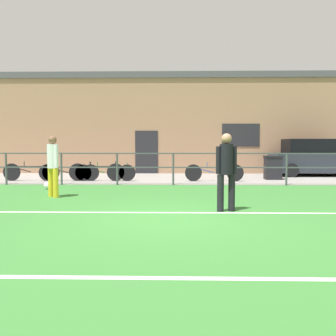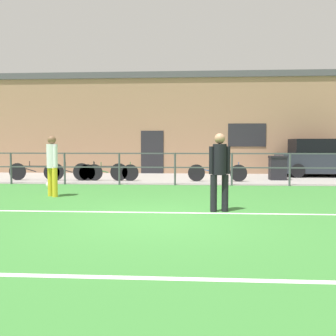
{
  "view_description": "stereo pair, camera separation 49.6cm",
  "coord_description": "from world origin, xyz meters",
  "px_view_note": "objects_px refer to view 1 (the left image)",
  "views": [
    {
      "loc": [
        0.12,
        -7.33,
        1.48
      ],
      "look_at": [
        -0.15,
        4.47,
        0.71
      ],
      "focal_mm": 40.27,
      "sensor_mm": 36.0,
      "label": 1
    },
    {
      "loc": [
        0.61,
        -7.31,
        1.48
      ],
      "look_at": [
        -0.15,
        4.47,
        0.71
      ],
      "focal_mm": 40.27,
      "sensor_mm": 36.0,
      "label": 2
    }
  ],
  "objects_px": {
    "soccer_ball_match": "(48,186)",
    "bicycle_parked_3": "(31,172)",
    "player_striker": "(53,162)",
    "bicycle_parked_0": "(105,172)",
    "trash_bin_0": "(273,167)",
    "bicycle_parked_2": "(214,172)",
    "player_goalkeeper": "(226,167)",
    "bicycle_parked_1": "(97,172)",
    "bicycle_parked_4": "(69,172)",
    "parked_car_red": "(314,158)"
  },
  "relations": [
    {
      "from": "soccer_ball_match",
      "to": "bicycle_parked_3",
      "type": "distance_m",
      "value": 2.92
    },
    {
      "from": "player_striker",
      "to": "bicycle_parked_0",
      "type": "height_order",
      "value": "player_striker"
    },
    {
      "from": "bicycle_parked_0",
      "to": "trash_bin_0",
      "type": "relative_size",
      "value": 2.45
    },
    {
      "from": "bicycle_parked_2",
      "to": "trash_bin_0",
      "type": "height_order",
      "value": "trash_bin_0"
    },
    {
      "from": "bicycle_parked_3",
      "to": "player_goalkeeper",
      "type": "bearing_deg",
      "value": -43.11
    },
    {
      "from": "player_striker",
      "to": "bicycle_parked_3",
      "type": "height_order",
      "value": "player_striker"
    },
    {
      "from": "player_goalkeeper",
      "to": "bicycle_parked_3",
      "type": "relative_size",
      "value": 0.76
    },
    {
      "from": "player_striker",
      "to": "bicycle_parked_2",
      "type": "relative_size",
      "value": 0.75
    },
    {
      "from": "bicycle_parked_1",
      "to": "bicycle_parked_3",
      "type": "distance_m",
      "value": 2.57
    },
    {
      "from": "player_striker",
      "to": "bicycle_parked_2",
      "type": "bearing_deg",
      "value": 82.02
    },
    {
      "from": "soccer_ball_match",
      "to": "player_goalkeeper",
      "type": "bearing_deg",
      "value": -36.14
    },
    {
      "from": "bicycle_parked_0",
      "to": "bicycle_parked_1",
      "type": "distance_m",
      "value": 0.33
    },
    {
      "from": "soccer_ball_match",
      "to": "bicycle_parked_3",
      "type": "bearing_deg",
      "value": 121.11
    },
    {
      "from": "bicycle_parked_4",
      "to": "bicycle_parked_3",
      "type": "bearing_deg",
      "value": -180.0
    },
    {
      "from": "bicycle_parked_4",
      "to": "bicycle_parked_2",
      "type": "bearing_deg",
      "value": -0.0
    },
    {
      "from": "bicycle_parked_3",
      "to": "bicycle_parked_4",
      "type": "distance_m",
      "value": 1.48
    },
    {
      "from": "soccer_ball_match",
      "to": "bicycle_parked_1",
      "type": "xyz_separation_m",
      "value": [
        1.07,
        2.49,
        0.26
      ]
    },
    {
      "from": "bicycle_parked_3",
      "to": "player_striker",
      "type": "bearing_deg",
      "value": -61.91
    },
    {
      "from": "soccer_ball_match",
      "to": "trash_bin_0",
      "type": "distance_m",
      "value": 8.77
    },
    {
      "from": "player_goalkeeper",
      "to": "player_striker",
      "type": "xyz_separation_m",
      "value": [
        -4.48,
        2.05,
        -0.0
      ]
    },
    {
      "from": "player_striker",
      "to": "bicycle_parked_4",
      "type": "height_order",
      "value": "player_striker"
    },
    {
      "from": "bicycle_parked_3",
      "to": "bicycle_parked_2",
      "type": "bearing_deg",
      "value": 0.0
    },
    {
      "from": "bicycle_parked_1",
      "to": "bicycle_parked_3",
      "type": "xyz_separation_m",
      "value": [
        -2.57,
        -0.0,
        -0.0
      ]
    },
    {
      "from": "player_goalkeeper",
      "to": "bicycle_parked_0",
      "type": "xyz_separation_m",
      "value": [
        -3.86,
        6.34,
        -0.61
      ]
    },
    {
      "from": "parked_car_red",
      "to": "bicycle_parked_4",
      "type": "bearing_deg",
      "value": -165.44
    },
    {
      "from": "bicycle_parked_0",
      "to": "bicycle_parked_3",
      "type": "distance_m",
      "value": 2.9
    },
    {
      "from": "bicycle_parked_3",
      "to": "bicycle_parked_4",
      "type": "relative_size",
      "value": 0.94
    },
    {
      "from": "bicycle_parked_0",
      "to": "bicycle_parked_3",
      "type": "relative_size",
      "value": 1.06
    },
    {
      "from": "bicycle_parked_2",
      "to": "bicycle_parked_4",
      "type": "relative_size",
      "value": 0.96
    },
    {
      "from": "bicycle_parked_4",
      "to": "player_goalkeeper",
      "type": "bearing_deg",
      "value": -50.15
    },
    {
      "from": "soccer_ball_match",
      "to": "bicycle_parked_3",
      "type": "xyz_separation_m",
      "value": [
        -1.5,
        2.49,
        0.26
      ]
    },
    {
      "from": "bicycle_parked_4",
      "to": "trash_bin_0",
      "type": "relative_size",
      "value": 2.46
    },
    {
      "from": "bicycle_parked_0",
      "to": "soccer_ball_match",
      "type": "bearing_deg",
      "value": -119.32
    },
    {
      "from": "player_striker",
      "to": "trash_bin_0",
      "type": "bearing_deg",
      "value": 75.58
    },
    {
      "from": "parked_car_red",
      "to": "bicycle_parked_3",
      "type": "height_order",
      "value": "parked_car_red"
    },
    {
      "from": "parked_car_red",
      "to": "bicycle_parked_4",
      "type": "relative_size",
      "value": 1.64
    },
    {
      "from": "player_goalkeeper",
      "to": "player_striker",
      "type": "height_order",
      "value": "player_goalkeeper"
    },
    {
      "from": "player_striker",
      "to": "bicycle_parked_4",
      "type": "distance_m",
      "value": 4.4
    },
    {
      "from": "parked_car_red",
      "to": "trash_bin_0",
      "type": "distance_m",
      "value": 3.01
    },
    {
      "from": "bicycle_parked_1",
      "to": "bicycle_parked_4",
      "type": "height_order",
      "value": "bicycle_parked_1"
    },
    {
      "from": "player_striker",
      "to": "trash_bin_0",
      "type": "distance_m",
      "value": 8.95
    },
    {
      "from": "soccer_ball_match",
      "to": "bicycle_parked_2",
      "type": "bearing_deg",
      "value": 23.86
    },
    {
      "from": "player_goalkeeper",
      "to": "bicycle_parked_1",
      "type": "distance_m",
      "value": 7.62
    },
    {
      "from": "soccer_ball_match",
      "to": "bicycle_parked_2",
      "type": "relative_size",
      "value": 0.1
    },
    {
      "from": "bicycle_parked_0",
      "to": "bicycle_parked_1",
      "type": "xyz_separation_m",
      "value": [
        -0.33,
        0.0,
        0.02
      ]
    },
    {
      "from": "parked_car_red",
      "to": "bicycle_parked_4",
      "type": "distance_m",
      "value": 10.82
    },
    {
      "from": "bicycle_parked_2",
      "to": "parked_car_red",
      "type": "bearing_deg",
      "value": 29.51
    },
    {
      "from": "bicycle_parked_2",
      "to": "bicycle_parked_3",
      "type": "xyz_separation_m",
      "value": [
        -7.14,
        -0.0,
        0.01
      ]
    },
    {
      "from": "bicycle_parked_0",
      "to": "trash_bin_0",
      "type": "distance_m",
      "value": 6.76
    },
    {
      "from": "player_striker",
      "to": "trash_bin_0",
      "type": "xyz_separation_m",
      "value": [
        7.32,
        5.12,
        -0.46
      ]
    }
  ]
}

